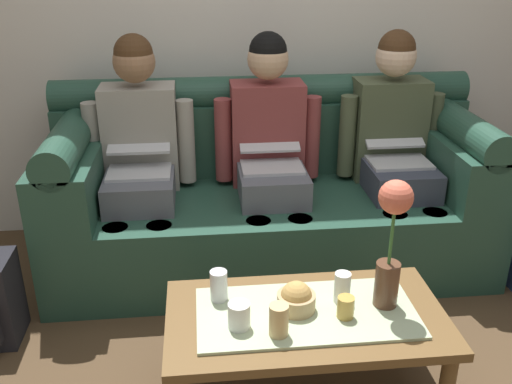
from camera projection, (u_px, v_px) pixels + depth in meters
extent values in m
cube|color=#234738|center=(270.00, 228.00, 3.07)|extent=(2.26, 0.88, 0.42)
cube|color=#234738|center=(263.00, 137.00, 3.21)|extent=(2.26, 0.22, 0.40)
cylinder|color=#234738|center=(264.00, 92.00, 3.10)|extent=(2.26, 0.18, 0.18)
cube|color=#234738|center=(74.00, 175.00, 2.83)|extent=(0.28, 0.88, 0.28)
cylinder|color=#234738|center=(69.00, 140.00, 2.76)|extent=(0.18, 0.88, 0.18)
cube|color=#234738|center=(456.00, 160.00, 3.03)|extent=(0.28, 0.88, 0.28)
cylinder|color=#234738|center=(461.00, 127.00, 2.95)|extent=(0.18, 0.88, 0.18)
cube|color=#595B66|center=(140.00, 189.00, 2.84)|extent=(0.34, 0.40, 0.15)
cylinder|color=#595B66|center=(119.00, 267.00, 2.70)|extent=(0.12, 0.12, 0.42)
cylinder|color=#595B66|center=(162.00, 264.00, 2.72)|extent=(0.12, 0.12, 0.42)
cube|color=gray|center=(141.00, 137.00, 2.98)|extent=(0.38, 0.22, 0.54)
cylinder|color=gray|center=(94.00, 145.00, 2.93)|extent=(0.09, 0.09, 0.44)
cylinder|color=gray|center=(186.00, 141.00, 2.97)|extent=(0.09, 0.09, 0.44)
sphere|color=#936B4C|center=(134.00, 62.00, 2.80)|extent=(0.21, 0.21, 0.21)
sphere|color=#472D19|center=(133.00, 53.00, 2.78)|extent=(0.19, 0.19, 0.19)
cube|color=silver|center=(139.00, 172.00, 2.82)|extent=(0.31, 0.22, 0.02)
cube|color=silver|center=(139.00, 142.00, 2.90)|extent=(0.31, 0.21, 0.06)
cube|color=black|center=(139.00, 144.00, 2.89)|extent=(0.27, 0.18, 0.05)
cube|color=#595B66|center=(272.00, 184.00, 2.90)|extent=(0.34, 0.40, 0.15)
cylinder|color=#595B66|center=(258.00, 259.00, 2.77)|extent=(0.12, 0.12, 0.42)
cylinder|color=#595B66|center=(299.00, 257.00, 2.79)|extent=(0.12, 0.12, 0.42)
cube|color=brown|center=(267.00, 133.00, 3.04)|extent=(0.38, 0.22, 0.54)
cylinder|color=brown|center=(223.00, 140.00, 2.99)|extent=(0.09, 0.09, 0.44)
cylinder|color=brown|center=(311.00, 137.00, 3.04)|extent=(0.09, 0.09, 0.44)
sphere|color=tan|center=(268.00, 59.00, 2.87)|extent=(0.21, 0.21, 0.21)
sphere|color=black|center=(268.00, 51.00, 2.85)|extent=(0.19, 0.19, 0.19)
cube|color=silver|center=(272.00, 167.00, 2.89)|extent=(0.31, 0.22, 0.02)
cube|color=silver|center=(268.00, 138.00, 2.98)|extent=(0.31, 0.20, 0.10)
cube|color=black|center=(269.00, 139.00, 2.98)|extent=(0.27, 0.17, 0.08)
cube|color=#383D4C|center=(399.00, 178.00, 2.97)|extent=(0.34, 0.40, 0.15)
cylinder|color=#383D4C|center=(391.00, 252.00, 2.83)|extent=(0.12, 0.12, 0.42)
cylinder|color=#383D4C|center=(430.00, 250.00, 2.85)|extent=(0.12, 0.12, 0.42)
cube|color=#475138|center=(388.00, 129.00, 3.11)|extent=(0.38, 0.22, 0.54)
cylinder|color=#475138|center=(347.00, 136.00, 3.05)|extent=(0.09, 0.09, 0.44)
cylinder|color=#475138|center=(432.00, 133.00, 3.10)|extent=(0.09, 0.09, 0.44)
sphere|color=beige|center=(396.00, 56.00, 2.93)|extent=(0.21, 0.21, 0.21)
sphere|color=#472D19|center=(397.00, 49.00, 2.91)|extent=(0.19, 0.19, 0.19)
cube|color=silver|center=(399.00, 162.00, 2.95)|extent=(0.31, 0.22, 0.02)
cube|color=silver|center=(392.00, 134.00, 3.05)|extent=(0.31, 0.20, 0.10)
cube|color=black|center=(392.00, 135.00, 3.04)|extent=(0.27, 0.17, 0.08)
cube|color=brown|center=(306.00, 318.00, 2.09)|extent=(1.02, 0.55, 0.04)
cube|color=#B2C69E|center=(306.00, 313.00, 2.08)|extent=(0.80, 0.39, 0.01)
cylinder|color=brown|center=(183.00, 330.00, 2.32)|extent=(0.06, 0.06, 0.34)
cylinder|color=brown|center=(402.00, 316.00, 2.41)|extent=(0.06, 0.06, 0.34)
cylinder|color=brown|center=(387.00, 284.00, 2.08)|extent=(0.09, 0.09, 0.17)
cylinder|color=#3D7538|center=(392.00, 236.00, 2.00)|extent=(0.01, 0.01, 0.22)
sphere|color=#E0664C|center=(396.00, 197.00, 1.94)|extent=(0.12, 0.12, 0.12)
cylinder|color=tan|center=(296.00, 302.00, 2.07)|extent=(0.14, 0.14, 0.06)
sphere|color=tan|center=(296.00, 297.00, 2.07)|extent=(0.12, 0.12, 0.12)
cylinder|color=gold|center=(346.00, 307.00, 2.03)|extent=(0.06, 0.06, 0.08)
cylinder|color=#DBB77A|center=(279.00, 320.00, 1.93)|extent=(0.07, 0.07, 0.12)
cylinder|color=silver|center=(219.00, 285.00, 2.12)|extent=(0.07, 0.07, 0.12)
cylinder|color=white|center=(239.00, 315.00, 1.97)|extent=(0.08, 0.08, 0.10)
cylinder|color=white|center=(342.00, 288.00, 2.11)|extent=(0.06, 0.06, 0.12)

